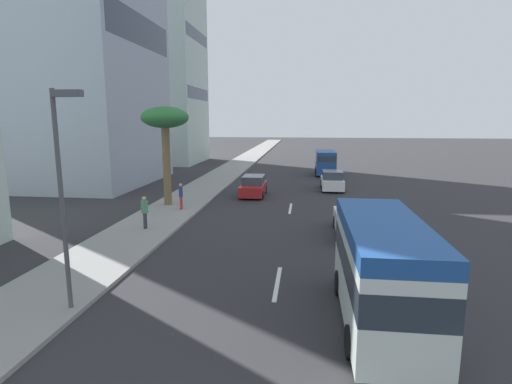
# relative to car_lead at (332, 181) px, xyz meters

# --- Properties ---
(ground_plane) EXTENTS (198.00, 198.00, 0.00)m
(ground_plane) POSITION_rel_car_lead_xyz_m (-0.97, 3.26, -0.78)
(ground_plane) COLOR #2D2D30
(sidewalk_right) EXTENTS (162.00, 3.76, 0.15)m
(sidewalk_right) POSITION_rel_car_lead_xyz_m (-0.97, 11.05, -0.71)
(sidewalk_right) COLOR gray
(sidewalk_right) RESTS_ON ground_plane
(lane_stripe_mid) EXTENTS (3.20, 0.16, 0.01)m
(lane_stripe_mid) POSITION_rel_car_lead_xyz_m (-20.50, 3.26, -0.78)
(lane_stripe_mid) COLOR silver
(lane_stripe_mid) RESTS_ON ground_plane
(lane_stripe_far) EXTENTS (3.20, 0.16, 0.01)m
(lane_stripe_far) POSITION_rel_car_lead_xyz_m (-7.79, 3.26, -0.78)
(lane_stripe_far) COLOR silver
(lane_stripe_far) RESTS_ON ground_plane
(car_lead) EXTENTS (4.14, 1.88, 1.66)m
(car_lead) POSITION_rel_car_lead_xyz_m (0.00, 0.00, 0.00)
(car_lead) COLOR white
(car_lead) RESTS_ON ground_plane
(minibus_second) EXTENTS (6.51, 2.32, 3.15)m
(minibus_second) POSITION_rel_car_lead_xyz_m (-23.08, 0.05, 0.94)
(minibus_second) COLOR silver
(minibus_second) RESTS_ON ground_plane
(car_third) EXTENTS (4.80, 1.83, 1.71)m
(car_third) POSITION_rel_car_lead_xyz_m (-13.80, -0.23, 0.02)
(car_third) COLOR white
(car_third) RESTS_ON ground_plane
(van_fourth) EXTENTS (4.66, 2.17, 2.59)m
(van_fourth) POSITION_rel_car_lead_xyz_m (9.42, 0.13, 0.69)
(van_fourth) COLOR #1E478C
(van_fourth) RESTS_ON ground_plane
(car_fifth) EXTENTS (4.13, 1.85, 1.58)m
(car_fifth) POSITION_rel_car_lead_xyz_m (-3.50, 6.35, -0.03)
(car_fifth) COLOR #A51E1E
(car_fifth) RESTS_ON ground_plane
(pedestrian_near_lamp) EXTENTS (0.38, 0.33, 1.72)m
(pedestrian_near_lamp) POSITION_rel_car_lead_xyz_m (-9.56, 10.34, 0.32)
(pedestrian_near_lamp) COLOR red
(pedestrian_near_lamp) RESTS_ON sidewalk_right
(pedestrian_mid_block) EXTENTS (0.32, 0.38, 1.77)m
(pedestrian_mid_block) POSITION_rel_car_lead_xyz_m (-14.35, 10.85, 0.35)
(pedestrian_mid_block) COLOR #333338
(pedestrian_mid_block) RESTS_ON sidewalk_right
(palm_tree) EXTENTS (3.17, 3.17, 6.67)m
(palm_tree) POSITION_rel_car_lead_xyz_m (-8.23, 11.69, 5.01)
(palm_tree) COLOR brown
(palm_tree) RESTS_ON sidewalk_right
(street_lamp) EXTENTS (0.24, 0.97, 6.72)m
(street_lamp) POSITION_rel_car_lead_xyz_m (-23.53, 9.46, 3.52)
(street_lamp) COLOR #4C4C51
(street_lamp) RESTS_ON sidewalk_right
(office_tower_far) EXTENTS (11.32, 12.57, 31.10)m
(office_tower_far) POSITION_rel_car_lead_xyz_m (19.98, 23.13, 14.77)
(office_tower_far) COLOR #B2C6BC
(office_tower_far) RESTS_ON ground_plane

